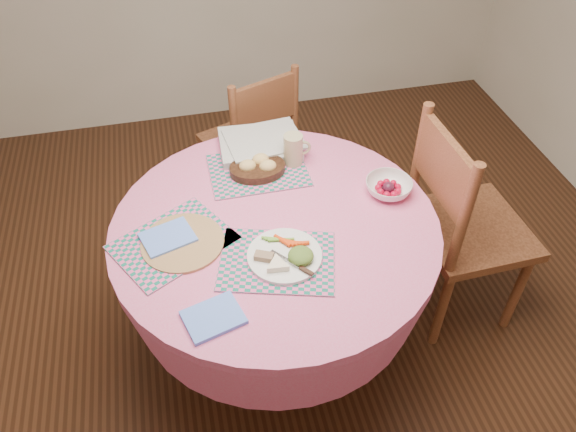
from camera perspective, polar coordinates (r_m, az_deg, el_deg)
The scene contains 15 objects.
ground at distance 2.68m, azimuth -1.07°, elevation -12.46°, with size 4.00×4.00×0.00m, color #331C0F.
dining_table at distance 2.24m, azimuth -1.25°, elevation -4.39°, with size 1.24×1.24×0.75m.
chair_right at distance 2.51m, azimuth 17.15°, elevation -0.73°, with size 0.48×0.50×1.04m.
chair_back at distance 2.99m, azimuth -3.56°, elevation 7.67°, with size 0.54×0.53×0.91m.
placemat_front at distance 1.97m, azimuth -1.11°, elevation -4.56°, with size 0.40×0.30×0.01m, color #136E5A.
placemat_left at distance 2.07m, azimuth -11.59°, elevation -2.65°, with size 0.40×0.30×0.01m, color #136E5A.
placemat_back at distance 2.34m, azimuth -3.06°, elevation 4.67°, with size 0.40×0.30×0.01m, color #136E5A.
wicker_trivet at distance 2.06m, azimuth -10.65°, elevation -2.67°, with size 0.30×0.30×0.01m, color olive.
napkin_near at distance 1.82m, azimuth -7.58°, elevation -10.17°, with size 0.18×0.14×0.01m, color #608BF8.
napkin_far at distance 2.08m, azimuth -12.10°, elevation -2.15°, with size 0.18×0.14×0.01m, color #608BF8.
dinner_plate at distance 1.96m, azimuth -0.11°, elevation -3.96°, with size 0.26×0.26×0.05m.
bread_bowl at distance 2.31m, azimuth -3.09°, elevation 5.00°, with size 0.23×0.23×0.08m.
latte_mug at distance 2.34m, azimuth 0.58°, elevation 6.79°, with size 0.12×0.08×0.13m.
fruit_bowl at distance 2.25m, azimuth 10.18°, elevation 2.88°, with size 0.23×0.23×0.06m.
newspaper_stack at distance 2.45m, azimuth -2.83°, elevation 7.41°, with size 0.37×0.29×0.04m.
Camera 1 is at (-0.29, -1.48, 2.21)m, focal length 35.00 mm.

